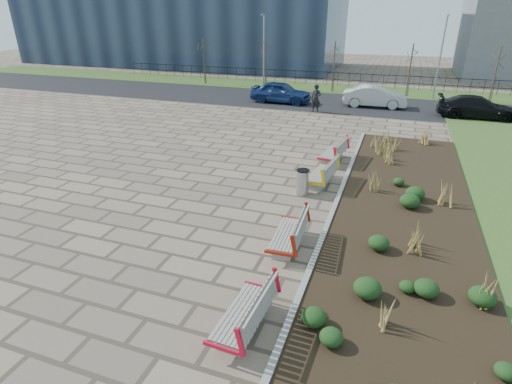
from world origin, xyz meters
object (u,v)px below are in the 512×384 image
(bench_d, at_px, (333,151))
(lamp_west, at_px, (264,53))
(car_blue, at_px, (281,92))
(car_silver, at_px, (375,97))
(car_black, at_px, (477,107))
(bench_a, at_px, (243,311))
(bench_b, at_px, (287,232))
(bench_c, at_px, (321,173))
(pedestrian, at_px, (316,99))
(litter_bin, at_px, (303,182))
(lamp_east, at_px, (440,59))

(bench_d, relative_size, lamp_west, 0.35)
(car_blue, height_order, car_silver, car_blue)
(car_black, xyz_separation_m, lamp_west, (-16.30, 5.52, 2.33))
(bench_a, distance_m, car_blue, 23.57)
(bench_b, bearing_deg, car_blue, 104.04)
(bench_c, height_order, pedestrian, pedestrian)
(litter_bin, distance_m, lamp_east, 21.59)
(bench_a, relative_size, pedestrian, 1.14)
(litter_bin, bearing_deg, bench_d, 83.46)
(car_silver, relative_size, car_black, 0.92)
(bench_d, relative_size, car_blue, 0.47)
(bench_c, xyz_separation_m, lamp_east, (5.00, 19.57, 2.54))
(car_blue, distance_m, car_silver, 6.79)
(bench_c, bearing_deg, lamp_west, 121.43)
(litter_bin, bearing_deg, bench_c, 68.63)
(bench_d, height_order, litter_bin, bench_d)
(lamp_west, bearing_deg, car_silver, -24.00)
(bench_c, bearing_deg, bench_a, -83.27)
(bench_c, height_order, car_blue, car_blue)
(bench_b, height_order, lamp_east, lamp_east)
(pedestrian, bearing_deg, bench_a, -73.37)
(pedestrian, bearing_deg, car_silver, 48.18)
(pedestrian, xyz_separation_m, lamp_west, (-6.22, 7.37, 2.12))
(bench_c, distance_m, car_black, 15.84)
(bench_a, distance_m, bench_b, 3.53)
(bench_d, bearing_deg, bench_b, -82.82)
(bench_b, relative_size, litter_bin, 2.18)
(bench_d, xyz_separation_m, lamp_east, (5.00, 16.78, 2.54))
(car_silver, height_order, lamp_east, lamp_east)
(lamp_east, bearing_deg, pedestrian, -136.55)
(bench_b, height_order, pedestrian, pedestrian)
(bench_a, height_order, lamp_west, lamp_west)
(pedestrian, height_order, car_black, pedestrian)
(bench_a, xyz_separation_m, bench_d, (0.00, 11.28, 0.00))
(bench_b, bearing_deg, lamp_west, 107.27)
(bench_b, bearing_deg, lamp_east, 75.60)
(bench_a, xyz_separation_m, bench_b, (0.00, 3.53, 0.00))
(bench_c, height_order, lamp_west, lamp_west)
(bench_c, relative_size, car_silver, 0.48)
(lamp_west, bearing_deg, litter_bin, -67.59)
(bench_a, xyz_separation_m, car_black, (7.30, 22.54, 0.21))
(bench_a, relative_size, lamp_west, 0.35)
(bench_b, xyz_separation_m, lamp_west, (-9.00, 24.53, 2.54))
(car_blue, xyz_separation_m, lamp_east, (10.87, 5.24, 2.25))
(bench_c, xyz_separation_m, lamp_west, (-9.00, 19.57, 2.54))
(litter_bin, xyz_separation_m, car_blue, (-5.42, 15.49, 0.31))
(bench_d, bearing_deg, litter_bin, -89.35)
(car_silver, bearing_deg, bench_c, 173.22)
(lamp_west, distance_m, lamp_east, 14.00)
(lamp_west, xyz_separation_m, lamp_east, (14.00, 0.00, 0.00))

